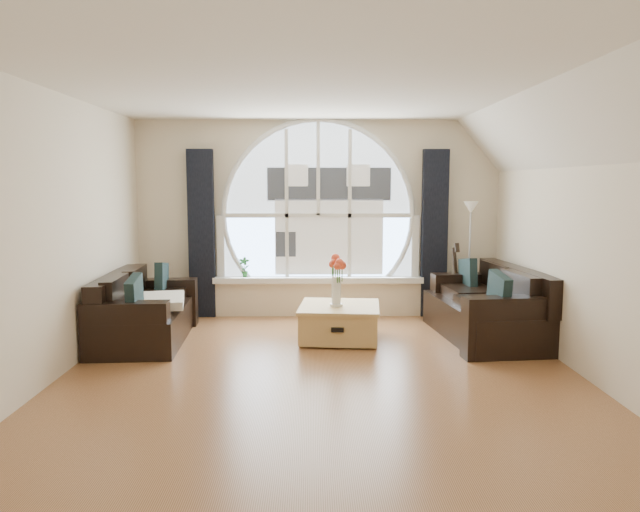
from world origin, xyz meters
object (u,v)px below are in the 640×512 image
at_px(vase_flowers, 336,273).
at_px(potted_plant, 244,267).
at_px(sofa_right, 485,305).
at_px(sofa_left, 146,307).
at_px(floor_lamp, 469,261).
at_px(coffee_chest, 339,321).
at_px(guitar, 454,282).

relative_size(vase_flowers, potted_plant, 2.50).
bearing_deg(sofa_right, sofa_left, 175.03).
xyz_separation_m(sofa_right, floor_lamp, (0.06, 1.01, 0.40)).
height_order(sofa_left, potted_plant, potted_plant).
distance_m(coffee_chest, guitar, 1.89).
bearing_deg(guitar, potted_plant, 156.68).
bearing_deg(potted_plant, vase_flowers, -48.08).
bearing_deg(coffee_chest, floor_lamp, 35.85).
distance_m(floor_lamp, potted_plant, 3.07).
distance_m(sofa_right, potted_plant, 3.27).
bearing_deg(guitar, sofa_right, -97.10).
height_order(guitar, potted_plant, guitar).
distance_m(vase_flowers, floor_lamp, 2.15).
height_order(sofa_left, sofa_right, sofa_right).
bearing_deg(guitar, vase_flowers, -164.28).
bearing_deg(sofa_right, guitar, 93.74).
height_order(sofa_left, vase_flowers, vase_flowers).
xyz_separation_m(sofa_left, coffee_chest, (2.27, 0.02, -0.17)).
xyz_separation_m(sofa_left, vase_flowers, (2.23, -0.03, 0.40)).
bearing_deg(floor_lamp, coffee_chest, -149.52).
relative_size(sofa_right, guitar, 1.80).
bearing_deg(guitar, sofa_left, 177.78).
distance_m(sofa_right, coffee_chest, 1.75).
bearing_deg(floor_lamp, guitar, -161.13).
bearing_deg(vase_flowers, floor_lamp, 31.12).
distance_m(floor_lamp, guitar, 0.36).
bearing_deg(coffee_chest, guitar, 37.28).
xyz_separation_m(vase_flowers, potted_plant, (-1.22, 1.36, -0.11)).
bearing_deg(sofa_left, coffee_chest, -2.55).
height_order(floor_lamp, potted_plant, floor_lamp).
bearing_deg(vase_flowers, sofa_left, 179.21).
xyz_separation_m(sofa_right, guitar, (-0.16, 0.93, 0.13)).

